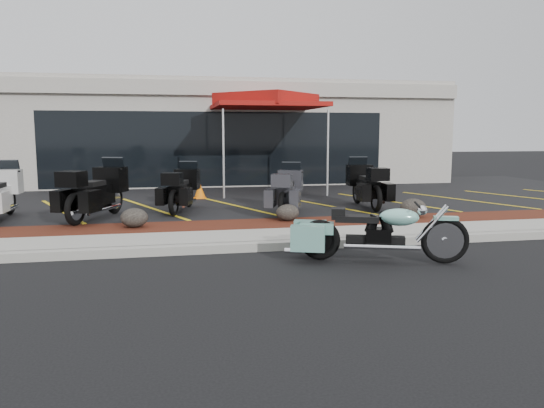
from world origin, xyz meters
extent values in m
plane|color=black|center=(0.00, 0.00, 0.00)|extent=(90.00, 90.00, 0.00)
cube|color=gray|center=(0.00, 0.90, 0.07)|extent=(24.00, 0.25, 0.15)
cube|color=gray|center=(0.00, 1.60, 0.07)|extent=(24.00, 1.20, 0.15)
cube|color=#3D1C0D|center=(0.00, 2.80, 0.08)|extent=(24.00, 1.20, 0.16)
cube|color=black|center=(0.00, 8.20, 0.07)|extent=(26.00, 9.60, 0.15)
cube|color=#9A958B|center=(0.00, 14.50, 2.00)|extent=(18.00, 8.00, 4.00)
cube|color=black|center=(0.00, 10.52, 1.50)|extent=(12.00, 0.06, 2.60)
cube|color=#9A958B|center=(0.00, 10.49, 3.60)|extent=(18.00, 0.30, 0.50)
ellipsoid|color=black|center=(-2.47, 2.82, 0.36)|extent=(0.55, 0.46, 0.39)
ellipsoid|color=black|center=(0.77, 2.99, 0.34)|extent=(0.51, 0.43, 0.36)
ellipsoid|color=black|center=(3.70, 2.93, 0.37)|extent=(0.60, 0.50, 0.43)
cone|color=orange|center=(-0.85, 7.47, 0.39)|extent=(0.35, 0.35, 0.47)
cylinder|color=silver|center=(-0.44, 7.72, 1.46)|extent=(0.06, 0.06, 2.62)
cylinder|color=silver|center=(2.68, 7.07, 1.46)|extent=(0.06, 0.06, 2.62)
cylinder|color=silver|center=(0.21, 10.84, 1.46)|extent=(0.06, 0.06, 2.62)
cylinder|color=silver|center=(3.33, 10.19, 1.46)|extent=(0.06, 0.06, 2.62)
cube|color=maroon|center=(1.44, 8.95, 2.94)|extent=(4.04, 4.04, 0.14)
cube|color=maroon|center=(1.44, 8.95, 3.13)|extent=(3.46, 3.46, 0.40)
camera|label=1|loc=(-1.81, -8.18, 2.08)|focal=35.00mm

